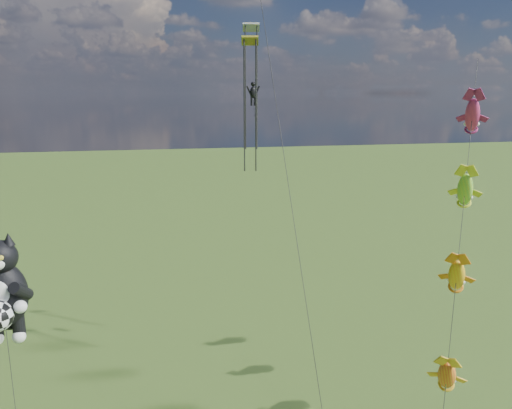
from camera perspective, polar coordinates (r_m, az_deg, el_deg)
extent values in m
cylinder|color=black|center=(29.45, -25.92, -19.17)|extent=(0.83, 2.61, 6.30)
ellipsoid|color=black|center=(28.86, -26.86, -9.17)|extent=(2.79, 2.49, 3.44)
cone|color=black|center=(27.72, -26.45, -3.55)|extent=(0.74, 0.74, 0.64)
sphere|color=gold|center=(27.26, -27.14, -5.46)|extent=(0.26, 0.26, 0.26)
sphere|color=white|center=(27.68, -25.33, -10.52)|extent=(0.64, 0.64, 0.64)
sphere|color=white|center=(29.46, -25.45, -13.47)|extent=(0.69, 0.69, 0.69)
cylinder|color=black|center=(26.73, 22.11, -5.81)|extent=(9.15, 12.96, 20.05)
ellipsoid|color=red|center=(25.29, 20.97, -17.74)|extent=(1.83, 2.13, 2.31)
ellipsoid|color=yellow|center=(26.44, 21.95, -7.53)|extent=(1.83, 2.13, 2.31)
ellipsoid|color=green|center=(28.36, 22.78, 1.57)|extent=(1.83, 2.13, 2.31)
ellipsoid|color=#D83365|center=(30.90, 23.50, 9.34)|extent=(1.83, 2.13, 2.31)
cylinder|color=black|center=(24.02, 3.79, 1.81)|extent=(0.36, 17.09, 27.11)
cube|color=#249820|center=(28.85, -0.70, 18.23)|extent=(0.98, 0.57, 0.52)
cylinder|color=black|center=(28.66, -1.33, 10.85)|extent=(0.08, 0.08, 7.41)
cylinder|color=black|center=(28.79, -0.03, 10.86)|extent=(0.08, 0.08, 7.41)
cube|color=blue|center=(32.11, -0.57, 19.60)|extent=(1.07, 0.59, 0.53)
cylinder|color=black|center=(31.81, -1.20, 12.84)|extent=(0.08, 0.08, 7.56)
cylinder|color=black|center=(31.94, 0.10, 12.84)|extent=(0.08, 0.08, 7.56)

